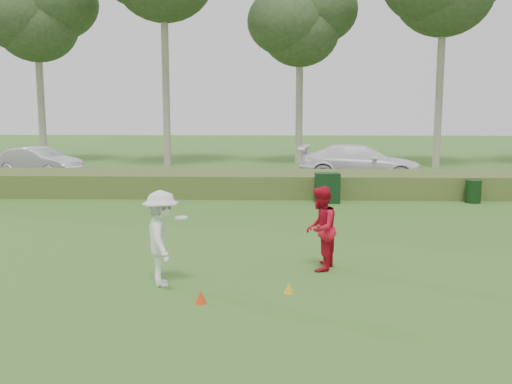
{
  "coord_description": "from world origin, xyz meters",
  "views": [
    {
      "loc": [
        0.51,
        -11.26,
        3.61
      ],
      "look_at": [
        0.0,
        4.0,
        1.3
      ],
      "focal_mm": 40.0,
      "sensor_mm": 36.0,
      "label": 1
    }
  ],
  "objects_px": {
    "cone_yellow": "(289,288)",
    "car_right": "(361,163)",
    "player_white": "(162,238)",
    "car_mid": "(39,162)",
    "player_red": "(320,228)",
    "utility_cabinet": "(327,188)",
    "cone_orange": "(201,297)",
    "trash_bin": "(473,191)"
  },
  "relations": [
    {
      "from": "utility_cabinet",
      "to": "car_right",
      "type": "distance_m",
      "value": 6.46
    },
    {
      "from": "car_mid",
      "to": "car_right",
      "type": "distance_m",
      "value": 16.1
    },
    {
      "from": "car_right",
      "to": "player_white",
      "type": "bearing_deg",
      "value": 168.89
    },
    {
      "from": "cone_yellow",
      "to": "utility_cabinet",
      "type": "relative_size",
      "value": 0.19
    },
    {
      "from": "trash_bin",
      "to": "car_right",
      "type": "bearing_deg",
      "value": 119.8
    },
    {
      "from": "trash_bin",
      "to": "car_mid",
      "type": "xyz_separation_m",
      "value": [
        -19.43,
        6.94,
        0.37
      ]
    },
    {
      "from": "cone_orange",
      "to": "car_mid",
      "type": "bearing_deg",
      "value": 120.09
    },
    {
      "from": "cone_orange",
      "to": "trash_bin",
      "type": "bearing_deg",
      "value": 52.2
    },
    {
      "from": "player_white",
      "to": "utility_cabinet",
      "type": "relative_size",
      "value": 1.72
    },
    {
      "from": "cone_orange",
      "to": "cone_yellow",
      "type": "bearing_deg",
      "value": 21.12
    },
    {
      "from": "player_white",
      "to": "cone_yellow",
      "type": "xyz_separation_m",
      "value": [
        2.55,
        -0.44,
        -0.86
      ]
    },
    {
      "from": "player_red",
      "to": "trash_bin",
      "type": "xyz_separation_m",
      "value": [
        6.45,
        9.09,
        -0.5
      ]
    },
    {
      "from": "utility_cabinet",
      "to": "car_mid",
      "type": "relative_size",
      "value": 0.25
    },
    {
      "from": "trash_bin",
      "to": "player_red",
      "type": "bearing_deg",
      "value": -125.36
    },
    {
      "from": "cone_yellow",
      "to": "car_right",
      "type": "bearing_deg",
      "value": 77.04
    },
    {
      "from": "car_mid",
      "to": "player_red",
      "type": "bearing_deg",
      "value": -120.8
    },
    {
      "from": "player_white",
      "to": "trash_bin",
      "type": "xyz_separation_m",
      "value": [
        9.74,
        10.3,
        -0.54
      ]
    },
    {
      "from": "utility_cabinet",
      "to": "car_mid",
      "type": "height_order",
      "value": "car_mid"
    },
    {
      "from": "player_white",
      "to": "car_right",
      "type": "relative_size",
      "value": 0.33
    },
    {
      "from": "player_white",
      "to": "car_mid",
      "type": "relative_size",
      "value": 0.43
    },
    {
      "from": "player_white",
      "to": "car_right",
      "type": "xyz_separation_m",
      "value": [
        6.37,
        16.17,
        -0.06
      ]
    },
    {
      "from": "car_mid",
      "to": "car_right",
      "type": "height_order",
      "value": "car_right"
    },
    {
      "from": "car_mid",
      "to": "car_right",
      "type": "bearing_deg",
      "value": -73.6
    },
    {
      "from": "player_white",
      "to": "player_red",
      "type": "relative_size",
      "value": 1.04
    },
    {
      "from": "cone_yellow",
      "to": "car_mid",
      "type": "relative_size",
      "value": 0.05
    },
    {
      "from": "cone_orange",
      "to": "cone_yellow",
      "type": "xyz_separation_m",
      "value": [
        1.64,
        0.63,
        -0.01
      ]
    },
    {
      "from": "cone_orange",
      "to": "car_right",
      "type": "xyz_separation_m",
      "value": [
        5.46,
        17.24,
        0.79
      ]
    },
    {
      "from": "player_red",
      "to": "trash_bin",
      "type": "distance_m",
      "value": 11.16
    },
    {
      "from": "cone_yellow",
      "to": "car_right",
      "type": "distance_m",
      "value": 17.06
    },
    {
      "from": "car_mid",
      "to": "trash_bin",
      "type": "bearing_deg",
      "value": -89.45
    },
    {
      "from": "utility_cabinet",
      "to": "trash_bin",
      "type": "bearing_deg",
      "value": -1.03
    },
    {
      "from": "player_white",
      "to": "cone_orange",
      "type": "relative_size",
      "value": 8.1
    },
    {
      "from": "cone_yellow",
      "to": "trash_bin",
      "type": "height_order",
      "value": "trash_bin"
    },
    {
      "from": "player_red",
      "to": "cone_yellow",
      "type": "distance_m",
      "value": 1.98
    },
    {
      "from": "cone_orange",
      "to": "car_right",
      "type": "distance_m",
      "value": 18.1
    },
    {
      "from": "car_mid",
      "to": "cone_orange",
      "type": "bearing_deg",
      "value": -129.7
    },
    {
      "from": "trash_bin",
      "to": "car_right",
      "type": "height_order",
      "value": "car_right"
    },
    {
      "from": "player_white",
      "to": "cone_orange",
      "type": "height_order",
      "value": "player_white"
    },
    {
      "from": "utility_cabinet",
      "to": "car_mid",
      "type": "bearing_deg",
      "value": 149.55
    },
    {
      "from": "player_white",
      "to": "player_red",
      "type": "bearing_deg",
      "value": -85.18
    },
    {
      "from": "player_red",
      "to": "car_mid",
      "type": "xyz_separation_m",
      "value": [
        -12.98,
        16.03,
        -0.13
      ]
    },
    {
      "from": "player_white",
      "to": "cone_yellow",
      "type": "distance_m",
      "value": 2.73
    }
  ]
}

